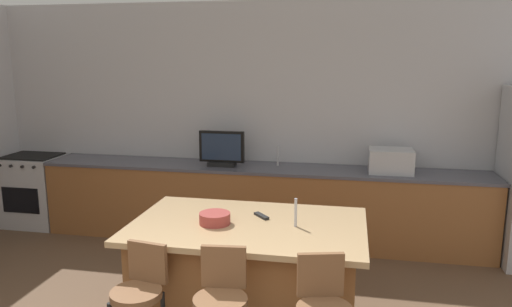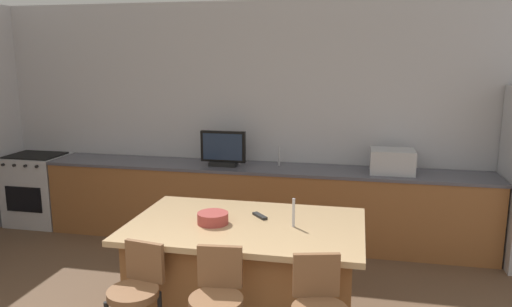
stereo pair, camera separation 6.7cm
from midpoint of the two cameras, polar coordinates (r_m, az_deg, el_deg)
wall_back at (r=5.98m, az=2.15°, el=3.97°), size 7.48×0.12×2.84m
counter_back at (r=5.82m, az=0.94°, el=-5.94°), size 5.29×0.62×0.91m
kitchen_island at (r=3.93m, az=-0.66°, el=-14.46°), size 1.80×1.14×0.93m
range_oven at (r=7.03m, az=-24.04°, el=-3.86°), size 0.73×0.63×0.93m
microwave at (r=5.59m, az=16.10°, el=-0.88°), size 0.48×0.36×0.27m
tv_monitor at (r=5.72m, az=-3.57°, el=0.43°), size 0.54×0.16×0.42m
sink_faucet_back at (r=5.74m, az=3.08°, el=-0.27°), size 0.02×0.02×0.24m
sink_faucet_island at (r=3.66m, az=4.98°, el=-6.97°), size 0.02×0.02×0.22m
bar_stool_left at (r=3.47m, az=-13.35°, el=-16.71°), size 0.34×0.36×0.96m
fruit_bowl at (r=3.75m, az=-4.60°, el=-7.61°), size 0.24×0.24×0.09m
tv_remote at (r=3.89m, az=0.95°, el=-7.37°), size 0.15×0.16×0.02m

